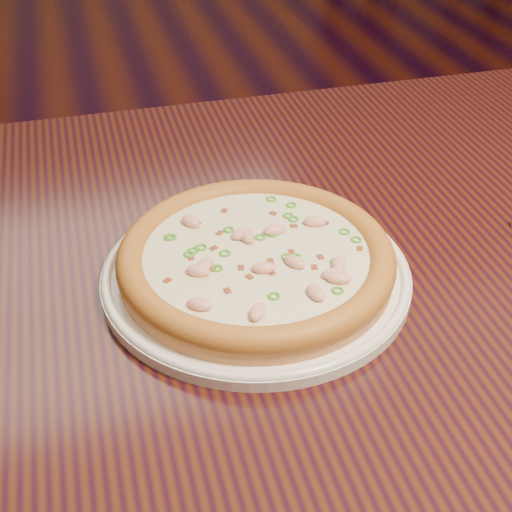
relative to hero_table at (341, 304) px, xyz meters
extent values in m
plane|color=black|center=(0.02, 0.22, -0.65)|extent=(9.00, 9.00, 0.00)
cube|color=black|center=(0.00, 0.00, 0.08)|extent=(1.20, 0.80, 0.04)
cylinder|color=white|center=(-0.12, -0.05, 0.10)|extent=(0.32, 0.32, 0.01)
torus|color=white|center=(-0.12, -0.05, 0.11)|extent=(0.31, 0.31, 0.01)
cylinder|color=tan|center=(-0.12, -0.05, 0.12)|extent=(0.28, 0.28, 0.02)
torus|color=#B8722B|center=(-0.12, -0.05, 0.13)|extent=(0.28, 0.28, 0.03)
cylinder|color=silver|center=(-0.12, -0.05, 0.13)|extent=(0.23, 0.23, 0.00)
ellipsoid|color=#F2B29E|center=(-0.05, -0.02, 0.14)|extent=(0.03, 0.02, 0.01)
ellipsoid|color=#F2B29E|center=(-0.18, -0.06, 0.14)|extent=(0.03, 0.03, 0.01)
ellipsoid|color=#F2B29E|center=(-0.09, -0.02, 0.14)|extent=(0.02, 0.02, 0.01)
ellipsoid|color=#F2B29E|center=(-0.19, -0.12, 0.14)|extent=(0.03, 0.02, 0.01)
ellipsoid|color=#F2B29E|center=(-0.17, 0.02, 0.14)|extent=(0.03, 0.03, 0.01)
ellipsoid|color=#F2B29E|center=(-0.08, -0.13, 0.14)|extent=(0.02, 0.03, 0.01)
ellipsoid|color=#F2B29E|center=(-0.13, -0.02, 0.14)|extent=(0.03, 0.02, 0.01)
ellipsoid|color=#F2B29E|center=(-0.06, -0.11, 0.14)|extent=(0.03, 0.02, 0.01)
ellipsoid|color=#F2B29E|center=(-0.09, -0.08, 0.14)|extent=(0.03, 0.03, 0.01)
ellipsoid|color=#F2B29E|center=(-0.12, -0.08, 0.14)|extent=(0.03, 0.02, 0.01)
ellipsoid|color=#F2B29E|center=(-0.06, -0.12, 0.14)|extent=(0.03, 0.02, 0.01)
ellipsoid|color=#F2B29E|center=(-0.14, -0.14, 0.14)|extent=(0.03, 0.03, 0.01)
ellipsoid|color=#F2B29E|center=(-0.05, -0.10, 0.14)|extent=(0.02, 0.03, 0.01)
ellipsoid|color=#F2B29E|center=(-0.18, -0.07, 0.14)|extent=(0.03, 0.02, 0.01)
ellipsoid|color=#F2B29E|center=(-0.12, -0.02, 0.14)|extent=(0.02, 0.03, 0.01)
cube|color=maroon|center=(-0.17, 0.02, 0.13)|extent=(0.01, 0.01, 0.00)
cube|color=maroon|center=(-0.15, -0.01, 0.13)|extent=(0.01, 0.01, 0.00)
cube|color=maroon|center=(-0.04, -0.02, 0.13)|extent=(0.01, 0.01, 0.00)
cube|color=maroon|center=(-0.17, 0.02, 0.13)|extent=(0.01, 0.01, 0.00)
cube|color=maroon|center=(-0.13, 0.03, 0.13)|extent=(0.01, 0.01, 0.00)
cube|color=maroon|center=(-0.14, -0.09, 0.13)|extent=(0.01, 0.01, 0.00)
cube|color=maroon|center=(-0.08, 0.01, 0.13)|extent=(0.01, 0.01, 0.00)
cube|color=maroon|center=(-0.14, -0.07, 0.13)|extent=(0.01, 0.01, 0.00)
cube|color=maroon|center=(-0.11, -0.07, 0.13)|extent=(0.01, 0.01, 0.00)
cube|color=maroon|center=(-0.06, -0.08, 0.13)|extent=(0.01, 0.01, 0.00)
cube|color=maroon|center=(-0.07, -0.02, 0.13)|extent=(0.01, 0.01, 0.00)
cube|color=maroon|center=(-0.21, -0.07, 0.13)|extent=(0.01, 0.01, 0.00)
cube|color=maroon|center=(-0.16, -0.03, 0.13)|extent=(0.01, 0.01, 0.00)
cube|color=maroon|center=(-0.16, -0.10, 0.13)|extent=(0.01, 0.01, 0.00)
cube|color=maroon|center=(-0.07, -0.09, 0.13)|extent=(0.01, 0.01, 0.00)
cube|color=maroon|center=(-0.19, -0.04, 0.13)|extent=(0.01, 0.01, 0.00)
cube|color=maroon|center=(-0.09, -0.06, 0.13)|extent=(0.01, 0.01, 0.00)
cube|color=maroon|center=(-0.02, -0.07, 0.13)|extent=(0.01, 0.01, 0.00)
cube|color=maroon|center=(-0.11, -0.09, 0.13)|extent=(0.01, 0.01, 0.00)
cube|color=maroon|center=(-0.06, -0.12, 0.13)|extent=(0.01, 0.01, 0.00)
cube|color=maroon|center=(-0.17, -0.07, 0.13)|extent=(0.01, 0.01, 0.00)
torus|color=#3A9B1E|center=(-0.14, 0.00, 0.13)|extent=(0.01, 0.01, 0.00)
torus|color=#3A9B1E|center=(-0.20, 0.00, 0.13)|extent=(0.01, 0.01, 0.00)
torus|color=#3A9B1E|center=(-0.08, 0.04, 0.13)|extent=(0.01, 0.01, 0.00)
torus|color=#3A9B1E|center=(-0.15, -0.05, 0.13)|extent=(0.01, 0.01, 0.00)
torus|color=#3A9B1E|center=(-0.01, -0.06, 0.13)|extent=(0.02, 0.02, 0.00)
torus|color=#3A9B1E|center=(-0.20, 0.00, 0.13)|extent=(0.01, 0.01, 0.00)
torus|color=#3A9B1E|center=(-0.06, -0.13, 0.13)|extent=(0.02, 0.02, 0.00)
torus|color=#3A9B1E|center=(-0.02, -0.04, 0.13)|extent=(0.01, 0.01, 0.00)
torus|color=#3A9B1E|center=(-0.07, 0.01, 0.13)|extent=(0.02, 0.02, 0.00)
torus|color=#3A9B1E|center=(-0.05, -0.02, 0.13)|extent=(0.02, 0.02, 0.00)
torus|color=#3A9B1E|center=(-0.12, -0.12, 0.13)|extent=(0.02, 0.02, 0.00)
torus|color=#3A9B1E|center=(-0.06, 0.02, 0.13)|extent=(0.02, 0.02, 0.00)
torus|color=#3A9B1E|center=(-0.05, -0.09, 0.13)|extent=(0.01, 0.01, 0.00)
torus|color=#3A9B1E|center=(-0.10, -0.02, 0.13)|extent=(0.02, 0.02, 0.00)
torus|color=#3A9B1E|center=(-0.19, -0.04, 0.13)|extent=(0.01, 0.01, 0.00)
torus|color=#3A9B1E|center=(-0.08, -0.07, 0.13)|extent=(0.02, 0.02, 0.00)
torus|color=#3A9B1E|center=(-0.07, 0.00, 0.13)|extent=(0.02, 0.02, 0.00)
torus|color=#3A9B1E|center=(-0.18, -0.03, 0.13)|extent=(0.02, 0.02, 0.00)
torus|color=#3A9B1E|center=(-0.17, -0.03, 0.13)|extent=(0.01, 0.01, 0.00)
torus|color=#3A9B1E|center=(-0.12, -0.08, 0.13)|extent=(0.01, 0.01, 0.00)
torus|color=#3A9B1E|center=(-0.09, -0.07, 0.13)|extent=(0.02, 0.02, 0.00)
torus|color=#3A9B1E|center=(-0.11, -0.03, 0.13)|extent=(0.01, 0.01, 0.00)
torus|color=#3A9B1E|center=(-0.16, -0.07, 0.13)|extent=(0.02, 0.02, 0.00)
camera|label=1|loc=(-0.27, -0.61, 0.55)|focal=50.00mm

